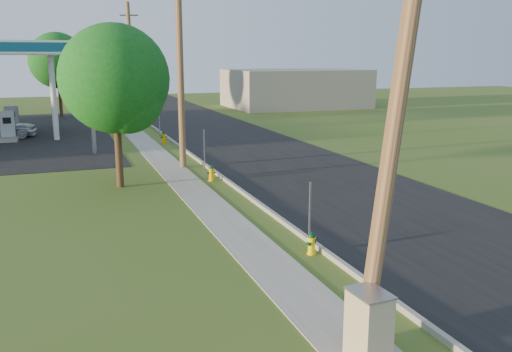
{
  "coord_description": "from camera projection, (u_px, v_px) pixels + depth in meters",
  "views": [
    {
      "loc": [
        -6.27,
        -9.19,
        5.49
      ],
      "look_at": [
        0.0,
        8.0,
        1.4
      ],
      "focal_mm": 38.0,
      "sensor_mm": 36.0,
      "label": 1
    }
  ],
  "objects": [
    {
      "name": "distant_building",
      "position": [
        295.0,
        88.0,
        58.56
      ],
      "size": [
        14.0,
        10.0,
        4.0
      ],
      "primitive_type": "cube",
      "color": "gray",
      "rests_on": "ground"
    },
    {
      "name": "price_pylon",
      "position": [
        88.0,
        56.0,
        29.66
      ],
      "size": [
        0.34,
        2.04,
        6.85
      ],
      "color": "gray",
      "rests_on": "ground"
    },
    {
      "name": "road",
      "position": [
        342.0,
        191.0,
        22.39
      ],
      "size": [
        8.0,
        120.0,
        0.02
      ],
      "primitive_type": "cube",
      "color": "black",
      "rests_on": "ground"
    },
    {
      "name": "sidewalk",
      "position": [
        207.0,
        203.0,
        20.46
      ],
      "size": [
        1.5,
        120.0,
        0.03
      ],
      "primitive_type": "cube",
      "color": "gray",
      "rests_on": "ground"
    },
    {
      "name": "tree_lot",
      "position": [
        59.0,
        63.0,
        48.16
      ],
      "size": [
        4.96,
        4.96,
        7.52
      ],
      "color": "#372515",
      "rests_on": "ground"
    },
    {
      "name": "fuel_pump_se",
      "position": [
        12.0,
        122.0,
        39.55
      ],
      "size": [
        1.2,
        3.2,
        1.9
      ],
      "color": "gray",
      "rests_on": "ground"
    },
    {
      "name": "hydrant_far",
      "position": [
        164.0,
        137.0,
        34.43
      ],
      "size": [
        0.41,
        0.37,
        0.79
      ],
      "color": "#DFA401",
      "rests_on": "ground"
    },
    {
      "name": "hydrant_near",
      "position": [
        312.0,
        243.0,
        15.2
      ],
      "size": [
        0.34,
        0.31,
        0.66
      ],
      "color": "yellow",
      "rests_on": "ground"
    },
    {
      "name": "sign_post_near",
      "position": [
        310.0,
        216.0,
        15.43
      ],
      "size": [
        0.05,
        0.04,
        2.0
      ],
      "primitive_type": "cube",
      "color": "gray",
      "rests_on": "ground"
    },
    {
      "name": "curb",
      "position": [
        250.0,
        198.0,
        21.04
      ],
      "size": [
        0.15,
        120.0,
        0.15
      ],
      "primitive_type": "cube",
      "color": "gray",
      "rests_on": "ground"
    },
    {
      "name": "car_silver",
      "position": [
        0.0,
        127.0,
        36.55
      ],
      "size": [
        4.76,
        2.3,
        1.57
      ],
      "primitive_type": "imported",
      "rotation": [
        0.0,
        0.0,
        1.47
      ],
      "color": "silver",
      "rests_on": "ground"
    },
    {
      "name": "tree_verge",
      "position": [
        117.0,
        83.0,
        22.12
      ],
      "size": [
        4.48,
        4.48,
        6.79
      ],
      "color": "#372515",
      "rests_on": "ground"
    },
    {
      "name": "utility_pole_mid",
      "position": [
        180.0,
        67.0,
        26.02
      ],
      "size": [
        1.4,
        0.32,
        9.8
      ],
      "color": "brown",
      "rests_on": "ground"
    },
    {
      "name": "hydrant_mid",
      "position": [
        211.0,
        173.0,
        24.1
      ],
      "size": [
        0.39,
        0.34,
        0.74
      ],
      "color": "#F1B500",
      "rests_on": "ground"
    },
    {
      "name": "fuel_pump_ne",
      "position": [
        8.0,
        129.0,
        35.89
      ],
      "size": [
        1.2,
        3.2,
        1.9
      ],
      "color": "gray",
      "rests_on": "ground"
    },
    {
      "name": "ground_plane",
      "position": [
        382.0,
        315.0,
        11.72
      ],
      "size": [
        140.0,
        140.0,
        0.0
      ],
      "primitive_type": "plane",
      "color": "#405D1A",
      "rests_on": "ground"
    },
    {
      "name": "sign_post_far",
      "position": [
        159.0,
        122.0,
        37.44
      ],
      "size": [
        0.05,
        0.04,
        2.0
      ],
      "primitive_type": "cube",
      "color": "gray",
      "rests_on": "ground"
    },
    {
      "name": "utility_pole_near",
      "position": [
        399.0,
        95.0,
        9.55
      ],
      "size": [
        1.4,
        0.32,
        9.48
      ],
      "color": "brown",
      "rests_on": "ground"
    },
    {
      "name": "utility_cabinet",
      "position": [
        369.0,
        327.0,
        9.79
      ],
      "size": [
        0.66,
        0.84,
        1.37
      ],
      "color": "tan",
      "rests_on": "ground"
    },
    {
      "name": "utility_pole_far",
      "position": [
        131.0,
        64.0,
        42.56
      ],
      "size": [
        1.4,
        0.32,
        9.5
      ],
      "color": "brown",
      "rests_on": "ground"
    },
    {
      "name": "sign_post_mid",
      "position": [
        204.0,
        150.0,
        26.25
      ],
      "size": [
        0.05,
        0.04,
        2.0
      ],
      "primitive_type": "cube",
      "color": "gray",
      "rests_on": "ground"
    }
  ]
}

